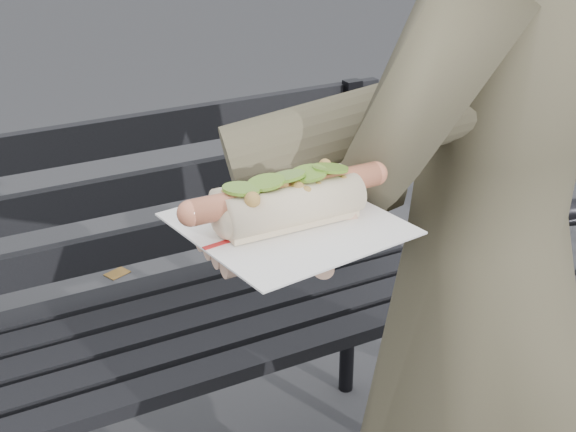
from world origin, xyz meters
name	(u,v)px	position (x,y,z in m)	size (l,w,h in m)	color
park_bench	(98,306)	(-0.03, 0.88, 0.52)	(1.50, 0.44, 0.88)	black
person	(482,285)	(0.35, 0.18, 0.83)	(0.60, 0.40, 1.65)	brown
held_hotdog	(402,132)	(0.16, 0.14, 1.10)	(0.62, 0.32, 0.20)	brown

